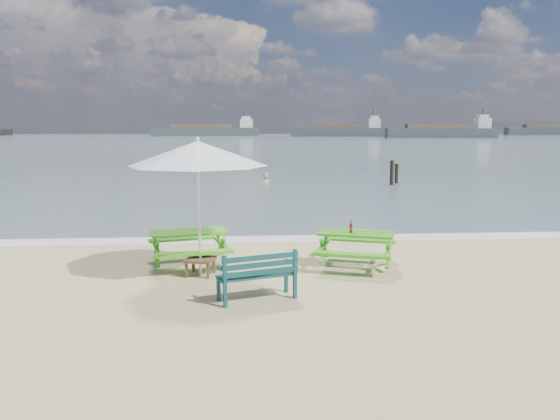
{
  "coord_description": "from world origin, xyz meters",
  "views": [
    {
      "loc": [
        -0.48,
        -8.77,
        2.85
      ],
      "look_at": [
        0.32,
        3.0,
        1.0
      ],
      "focal_mm": 35.0,
      "sensor_mm": 36.0,
      "label": 1
    }
  ],
  "objects": [
    {
      "name": "swimmer",
      "position": [
        0.64,
        18.49,
        -0.35
      ],
      "size": [
        0.67,
        0.53,
        1.62
      ],
      "color": "tan",
      "rests_on": "ground"
    },
    {
      "name": "park_bench",
      "position": [
        -0.27,
        -0.11,
        0.25
      ],
      "size": [
        1.36,
        0.82,
        0.8
      ],
      "color": "#0E373B",
      "rests_on": "ground"
    },
    {
      "name": "picnic_table_right",
      "position": [
        1.78,
        1.84,
        0.34
      ],
      "size": [
        1.95,
        2.05,
        0.71
      ],
      "color": "#3CA118",
      "rests_on": "ground"
    },
    {
      "name": "patio_umbrella",
      "position": [
        -1.31,
        1.43,
        2.32
      ],
      "size": [
        3.1,
        3.1,
        2.56
      ],
      "color": "silver",
      "rests_on": "ground"
    },
    {
      "name": "cargo_ships",
      "position": [
        53.18,
        124.9,
        1.18
      ],
      "size": [
        156.67,
        36.08,
        4.4
      ],
      "color": "#394044",
      "rests_on": "ground"
    },
    {
      "name": "mooring_pilings",
      "position": [
        6.8,
        17.03,
        0.44
      ],
      "size": [
        0.58,
        0.78,
        1.37
      ],
      "color": "black",
      "rests_on": "ground"
    },
    {
      "name": "picnic_table_left",
      "position": [
        -1.59,
        2.18,
        0.35
      ],
      "size": [
        1.86,
        1.99,
        0.72
      ],
      "color": "#47AF1A",
      "rests_on": "ground"
    },
    {
      "name": "side_table",
      "position": [
        -1.31,
        1.43,
        0.18
      ],
      "size": [
        0.62,
        0.62,
        0.34
      ],
      "color": "brown",
      "rests_on": "ground"
    },
    {
      "name": "sea",
      "position": [
        0.0,
        85.0,
        0.0
      ],
      "size": [
        300.0,
        300.0,
        0.0
      ],
      "primitive_type": "plane",
      "color": "slate",
      "rests_on": "ground"
    },
    {
      "name": "foam_strip",
      "position": [
        0.0,
        4.6,
        0.01
      ],
      "size": [
        22.0,
        0.9,
        0.01
      ],
      "primitive_type": "cube",
      "color": "silver",
      "rests_on": "ground"
    },
    {
      "name": "beer_bottle",
      "position": [
        1.66,
        1.81,
        0.8
      ],
      "size": [
        0.07,
        0.07,
        0.26
      ],
      "color": "brown",
      "rests_on": "picnic_table_right"
    }
  ]
}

